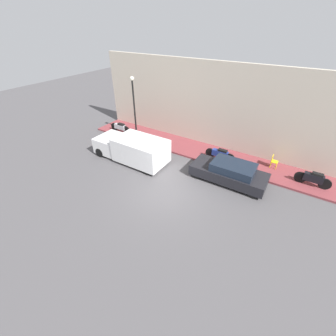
{
  "coord_description": "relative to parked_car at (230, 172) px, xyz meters",
  "views": [
    {
      "loc": [
        -8.14,
        -5.33,
        8.12
      ],
      "look_at": [
        1.38,
        0.66,
        0.6
      ],
      "focal_mm": 24.0,
      "sensor_mm": 36.0,
      "label": 1
    }
  ],
  "objects": [
    {
      "name": "motorcycle_blue",
      "position": [
        1.82,
        1.28,
        -0.05
      ],
      "size": [
        0.3,
        2.04,
        0.8
      ],
      "color": "navy",
      "rests_on": "sidewalk"
    },
    {
      "name": "cafe_chair",
      "position": [
        2.77,
        -1.92,
        -0.01
      ],
      "size": [
        0.4,
        0.4,
        0.83
      ],
      "color": "yellow",
      "rests_on": "sidewalk"
    },
    {
      "name": "sidewalk",
      "position": [
        2.31,
        2.65,
        -0.55
      ],
      "size": [
        2.5,
        18.99,
        0.13
      ],
      "color": "brown",
      "rests_on": "ground_plane"
    },
    {
      "name": "ground_plane",
      "position": [
        -2.88,
        2.65,
        -0.62
      ],
      "size": [
        60.0,
        60.0,
        0.0
      ],
      "primitive_type": "plane",
      "color": "#514F51"
    },
    {
      "name": "streetlamp",
      "position": [
        1.39,
        8.06,
        2.43
      ],
      "size": [
        0.3,
        0.3,
        4.7
      ],
      "color": "black",
      "rests_on": "sidewalk"
    },
    {
      "name": "delivery_van",
      "position": [
        -1.11,
        6.45,
        0.25
      ],
      "size": [
        2.08,
        5.21,
        1.69
      ],
      "color": "white",
      "rests_on": "ground_plane"
    },
    {
      "name": "building_facade",
      "position": [
        3.71,
        2.65,
        2.35
      ],
      "size": [
        0.3,
        18.99,
        5.94
      ],
      "color": "beige",
      "rests_on": "ground_plane"
    },
    {
      "name": "scooter_silver",
      "position": [
        1.61,
        9.97,
        -0.05
      ],
      "size": [
        0.3,
        1.97,
        0.78
      ],
      "color": "#B7B7BF",
      "rests_on": "sidewalk"
    },
    {
      "name": "motorcycle_black",
      "position": [
        1.95,
        -4.2,
        -0.02
      ],
      "size": [
        0.3,
        1.89,
        0.86
      ],
      "color": "black",
      "rests_on": "sidewalk"
    },
    {
      "name": "parked_car",
      "position": [
        0.0,
        0.0,
        0.0
      ],
      "size": [
        1.75,
        4.36,
        1.27
      ],
      "color": "black",
      "rests_on": "ground_plane"
    }
  ]
}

